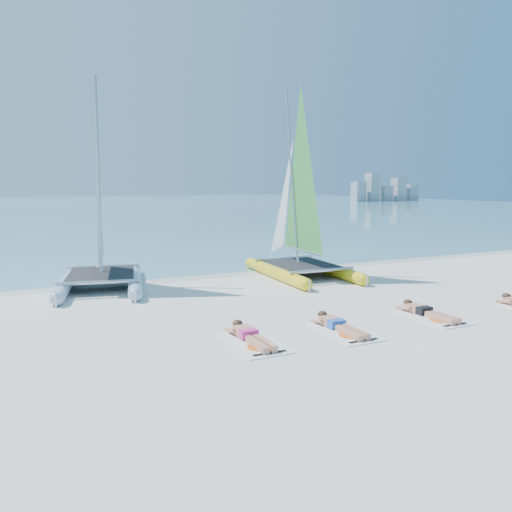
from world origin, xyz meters
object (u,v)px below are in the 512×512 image
at_px(catamaran_blue, 99,221).
at_px(towel_c, 431,317).
at_px(sunbather_a, 249,335).
at_px(catamaran_yellow, 295,213).
at_px(towel_b, 342,331).
at_px(sunbather_c, 425,311).
at_px(towel_a, 253,342).
at_px(sunbather_b, 338,324).

distance_m(catamaran_blue, towel_c, 10.02).
xyz_separation_m(sunbather_a, towel_c, (4.71, -0.27, -0.11)).
relative_size(catamaran_yellow, towel_b, 3.74).
distance_m(catamaran_blue, sunbather_a, 7.46).
distance_m(catamaran_yellow, sunbather_c, 6.72).
bearing_deg(towel_b, towel_a, 176.19).
bearing_deg(towel_b, sunbather_a, 170.99).
height_order(towel_a, towel_c, same).
relative_size(towel_a, sunbather_b, 1.07).
xyz_separation_m(sunbather_a, sunbather_b, (2.09, -0.14, 0.00)).
bearing_deg(towel_a, towel_b, -3.81).
xyz_separation_m(towel_b, sunbather_b, (0.00, 0.19, 0.11)).
bearing_deg(towel_b, sunbather_c, 5.59).
distance_m(towel_a, sunbather_c, 4.71).
xyz_separation_m(catamaran_blue, catamaran_yellow, (6.61, -0.61, 0.12)).
distance_m(sunbather_b, towel_c, 2.63).
relative_size(sunbather_b, sunbather_c, 1.00).
relative_size(sunbather_a, sunbather_b, 1.00).
height_order(catamaran_yellow, sunbather_b, catamaran_yellow).
relative_size(catamaran_yellow, towel_a, 3.74).
bearing_deg(catamaran_blue, towel_c, -35.91).
height_order(catamaran_yellow, towel_a, catamaran_yellow).
height_order(catamaran_blue, sunbather_c, catamaran_blue).
bearing_deg(sunbather_a, towel_b, -9.01).
height_order(catamaran_blue, towel_a, catamaran_blue).
bearing_deg(sunbather_a, towel_c, -3.24).
height_order(sunbather_a, towel_c, sunbather_a).
height_order(towel_b, sunbather_b, sunbather_b).
distance_m(towel_a, sunbather_a, 0.22).
bearing_deg(towel_c, catamaran_yellow, 90.49).
relative_size(towel_a, towel_c, 1.00).
height_order(towel_b, sunbather_c, sunbather_c).
distance_m(catamaran_blue, towel_b, 8.56).
relative_size(catamaran_blue, sunbather_c, 3.99).
bearing_deg(towel_c, sunbather_c, 90.00).
relative_size(towel_b, towel_c, 1.00).
height_order(sunbather_a, towel_b, sunbather_a).
xyz_separation_m(towel_a, sunbather_a, (0.00, 0.19, 0.11)).
bearing_deg(towel_b, catamaran_yellow, 68.90).
bearing_deg(catamaran_blue, sunbather_a, -62.93).
xyz_separation_m(catamaran_yellow, towel_a, (-4.65, -6.51, -2.17)).
height_order(sunbather_b, sunbather_c, same).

